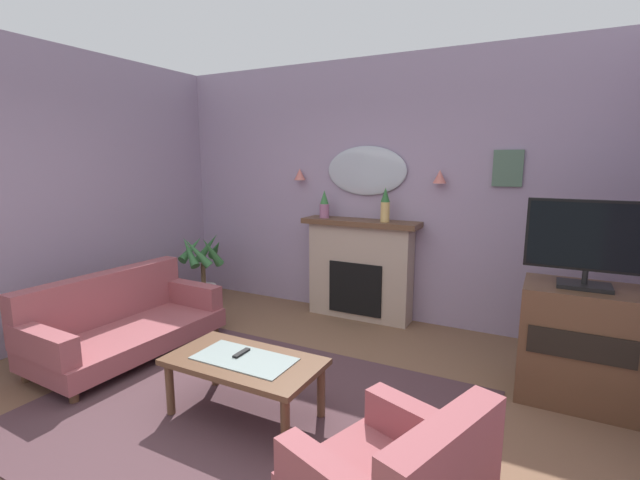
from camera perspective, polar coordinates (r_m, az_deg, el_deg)
floor at (r=3.37m, az=-11.02°, el=-23.77°), size 6.23×6.28×0.10m
wall_back at (r=5.17m, az=7.36°, el=6.35°), size 6.23×0.10×2.96m
patterned_rug at (r=3.47m, az=-8.85°, el=-21.49°), size 3.20×2.40×0.01m
fireplace at (r=5.15m, az=5.17°, el=-3.90°), size 1.36×0.36×1.16m
mantel_vase_left at (r=5.18m, az=0.56°, el=4.56°), size 0.11×0.11×0.32m
mantel_vase_centre at (r=4.89m, az=8.45°, el=4.55°), size 0.10×0.10×0.38m
wall_mirror at (r=5.13m, az=5.99°, el=8.90°), size 0.96×0.06×0.56m
wall_sconce_left at (r=5.46m, az=-2.63°, el=8.50°), size 0.14×0.14×0.14m
wall_sconce_right at (r=4.83m, az=15.25°, el=7.93°), size 0.14×0.14×0.14m
framed_picture at (r=4.79m, az=23.15°, el=8.53°), size 0.28×0.03×0.36m
coffee_table at (r=3.30m, az=-9.77°, el=-15.83°), size 1.10×0.60×0.45m
tv_remote at (r=3.33m, az=-10.13°, el=-14.26°), size 0.04×0.16×0.02m
floral_couch at (r=4.66m, az=-24.26°, el=-9.55°), size 0.92×1.75×0.76m
armchair_in_corner at (r=2.46m, az=10.06°, el=-27.99°), size 1.04×1.03×0.71m
tv_cabinet at (r=3.96m, az=30.35°, el=-11.53°), size 0.80×0.57×0.90m
tv_flatscreen at (r=3.74m, az=31.46°, el=-0.18°), size 0.84×0.24×0.65m
potted_plant_corner_palm at (r=5.75m, az=-14.89°, el=-3.72°), size 0.56×0.59×0.93m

